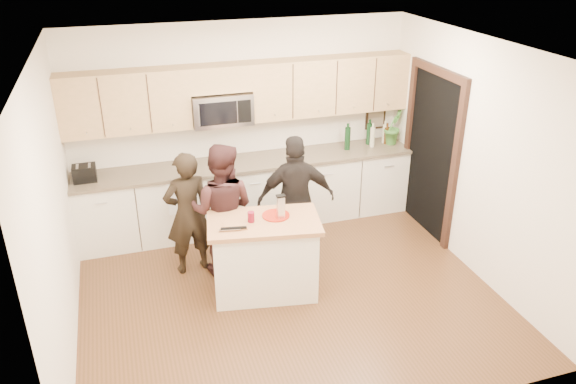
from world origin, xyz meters
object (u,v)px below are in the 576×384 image
object	(u,v)px
woman_right	(296,199)
woman_center	(222,210)
island	(264,256)
toaster	(84,173)
woman_left	(188,213)

from	to	relation	value
woman_right	woman_center	bearing A→B (deg)	9.48
island	woman_center	world-z (taller)	woman_center
island	toaster	xyz separation A→B (m)	(-1.82, 1.57, 0.58)
woman_center	toaster	bearing A→B (deg)	-10.90
island	woman_right	xyz separation A→B (m)	(0.56, 0.58, 0.34)
toaster	woman_left	xyz separation A→B (m)	(1.10, -0.87, -0.29)
island	toaster	distance (m)	2.47
island	woman_left	size ratio (longest dim) A/B	0.87
toaster	woman_right	size ratio (longest dim) A/B	0.17
woman_center	woman_right	bearing A→B (deg)	-154.11
woman_center	island	bearing A→B (deg)	145.87
island	woman_center	bearing A→B (deg)	131.77
toaster	woman_right	xyz separation A→B (m)	(2.37, -0.99, -0.24)
island	toaster	bearing A→B (deg)	148.88
toaster	woman_center	world-z (taller)	woman_center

